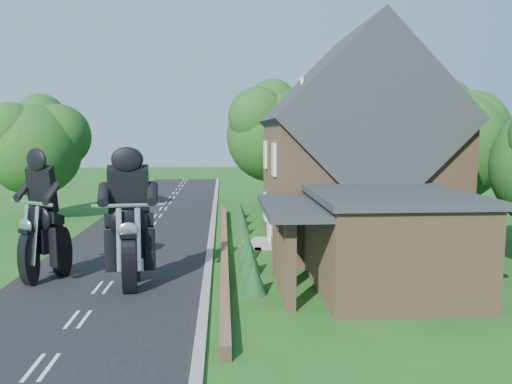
{
  "coord_description": "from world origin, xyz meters",
  "views": [
    {
      "loc": [
        4.28,
        -17.36,
        5.5
      ],
      "look_at": [
        5.73,
        4.64,
        2.8
      ],
      "focal_mm": 35.0,
      "sensor_mm": 36.0,
      "label": 1
    }
  ],
  "objects": [
    {
      "name": "ground",
      "position": [
        0.0,
        0.0,
        0.0
      ],
      "size": [
        120.0,
        120.0,
        0.0
      ],
      "primitive_type": "plane",
      "color": "#1A4E15",
      "rests_on": "ground"
    },
    {
      "name": "road",
      "position": [
        0.0,
        0.0,
        0.01
      ],
      "size": [
        7.0,
        80.0,
        0.02
      ],
      "primitive_type": "cube",
      "color": "black",
      "rests_on": "ground"
    },
    {
      "name": "kerb",
      "position": [
        3.65,
        0.0,
        0.06
      ],
      "size": [
        0.3,
        80.0,
        0.12
      ],
      "primitive_type": "cube",
      "color": "gray",
      "rests_on": "ground"
    },
    {
      "name": "garden_wall",
      "position": [
        4.3,
        5.0,
        0.2
      ],
      "size": [
        0.3,
        22.0,
        0.4
      ],
      "primitive_type": "cube",
      "color": "#835F42",
      "rests_on": "ground"
    },
    {
      "name": "house",
      "position": [
        10.49,
        6.0,
        4.34
      ],
      "size": [
        9.54,
        8.64,
        10.24
      ],
      "color": "#835F42",
      "rests_on": "ground"
    },
    {
      "name": "annex",
      "position": [
        9.87,
        -0.8,
        1.77
      ],
      "size": [
        7.05,
        5.94,
        3.44
      ],
      "color": "#835F42",
      "rests_on": "ground"
    },
    {
      "name": "tree_house_right",
      "position": [
        16.65,
        8.62,
        5.19
      ],
      "size": [
        6.51,
        6.0,
        8.4
      ],
      "color": "black",
      "rests_on": "ground"
    },
    {
      "name": "tree_behind_house",
      "position": [
        14.18,
        16.14,
        6.23
      ],
      "size": [
        7.81,
        7.2,
        10.08
      ],
      "color": "black",
      "rests_on": "ground"
    },
    {
      "name": "tree_behind_left",
      "position": [
        8.16,
        17.13,
        5.73
      ],
      "size": [
        6.94,
        6.4,
        9.16
      ],
      "color": "black",
      "rests_on": "ground"
    },
    {
      "name": "tree_far_road",
      "position": [
        -6.86,
        14.11,
        4.84
      ],
      "size": [
        6.08,
        5.6,
        7.84
      ],
      "color": "black",
      "rests_on": "ground"
    },
    {
      "name": "shrub_a",
      "position": [
        5.3,
        -1.0,
        0.55
      ],
      "size": [
        0.9,
        0.9,
        1.1
      ],
      "primitive_type": "cone",
      "color": "#12391B",
      "rests_on": "ground"
    },
    {
      "name": "shrub_b",
      "position": [
        5.3,
        1.5,
        0.55
      ],
      "size": [
        0.9,
        0.9,
        1.1
      ],
      "primitive_type": "cone",
      "color": "#12391B",
      "rests_on": "ground"
    },
    {
      "name": "shrub_c",
      "position": [
        5.3,
        4.0,
        0.55
      ],
      "size": [
        0.9,
        0.9,
        1.1
      ],
      "primitive_type": "cone",
      "color": "#12391B",
      "rests_on": "ground"
    },
    {
      "name": "shrub_d",
      "position": [
        5.3,
        9.0,
        0.55
      ],
      "size": [
        0.9,
        0.9,
        1.1
      ],
      "primitive_type": "cone",
      "color": "#12391B",
      "rests_on": "ground"
    },
    {
      "name": "shrub_e",
      "position": [
        5.3,
        11.5,
        0.55
      ],
      "size": [
        0.9,
        0.9,
        1.1
      ],
      "primitive_type": "cone",
      "color": "#12391B",
      "rests_on": "ground"
    },
    {
      "name": "shrub_f",
      "position": [
        5.3,
        14.0,
        0.55
      ],
      "size": [
        0.9,
        0.9,
        1.1
      ],
      "primitive_type": "cone",
      "color": "#12391B",
      "rests_on": "ground"
    },
    {
      "name": "motorcycle_lead",
      "position": [
        1.03,
        -0.1,
        0.74
      ],
      "size": [
        0.57,
        1.63,
        1.49
      ],
      "primitive_type": null,
      "rotation": [
        0.0,
        0.0,
        3.24
      ],
      "color": "black",
      "rests_on": "ground"
    },
    {
      "name": "motorcycle_follow",
      "position": [
        -2.25,
        0.95,
        0.73
      ],
      "size": [
        1.22,
        1.53,
        1.47
      ],
      "primitive_type": null,
      "rotation": [
        0.0,
        0.0,
        2.54
      ],
      "color": "black",
      "rests_on": "ground"
    }
  ]
}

